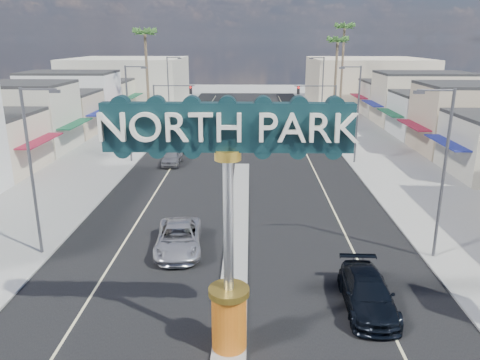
{
  "coord_description": "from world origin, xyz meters",
  "views": [
    {
      "loc": [
        0.74,
        -13.06,
        11.25
      ],
      "look_at": [
        0.21,
        10.73,
        4.08
      ],
      "focal_mm": 35.0,
      "sensor_mm": 36.0,
      "label": 1
    }
  ],
  "objects_px": {
    "palm_left_far": "(145,37)",
    "palm_right_far": "(344,32)",
    "traffic_signal_left": "(169,99)",
    "suv_right": "(368,293)",
    "streetlight_l_far": "(169,86)",
    "car_parked_left": "(172,157)",
    "streetlight_r_near": "(441,167)",
    "city_bus": "(183,129)",
    "traffic_signal_right": "(320,100)",
    "suv_left": "(179,238)",
    "gateway_sign": "(228,202)",
    "streetlight_r_far": "(321,87)",
    "streetlight_l_mid": "(130,109)",
    "palm_right_mid": "(337,44)",
    "streetlight_r_mid": "(356,110)",
    "streetlight_l_near": "(34,164)"
  },
  "relations": [
    {
      "from": "traffic_signal_right",
      "to": "suv_right",
      "type": "relative_size",
      "value": 1.19
    },
    {
      "from": "traffic_signal_right",
      "to": "palm_left_far",
      "type": "bearing_deg",
      "value": 164.85
    },
    {
      "from": "palm_left_far",
      "to": "streetlight_r_near",
      "type": "bearing_deg",
      "value": -59.64
    },
    {
      "from": "streetlight_l_far",
      "to": "traffic_signal_left",
      "type": "bearing_deg",
      "value": -81.14
    },
    {
      "from": "traffic_signal_right",
      "to": "car_parked_left",
      "type": "relative_size",
      "value": 1.46
    },
    {
      "from": "gateway_sign",
      "to": "streetlight_r_far",
      "type": "distance_m",
      "value": 51.1
    },
    {
      "from": "streetlight_l_mid",
      "to": "streetlight_l_far",
      "type": "height_order",
      "value": "same"
    },
    {
      "from": "traffic_signal_right",
      "to": "streetlight_l_near",
      "type": "bearing_deg",
      "value": -119.99
    },
    {
      "from": "streetlight_l_far",
      "to": "streetlight_r_mid",
      "type": "xyz_separation_m",
      "value": [
        20.87,
        -22.0,
        0.0
      ]
    },
    {
      "from": "streetlight_l_mid",
      "to": "city_bus",
      "type": "distance_m",
      "value": 9.96
    },
    {
      "from": "palm_right_far",
      "to": "suv_left",
      "type": "distance_m",
      "value": 55.72
    },
    {
      "from": "streetlight_l_mid",
      "to": "streetlight_r_mid",
      "type": "distance_m",
      "value": 20.87
    },
    {
      "from": "streetlight_l_near",
      "to": "traffic_signal_right",
      "type": "bearing_deg",
      "value": 60.01
    },
    {
      "from": "gateway_sign",
      "to": "city_bus",
      "type": "height_order",
      "value": "gateway_sign"
    },
    {
      "from": "gateway_sign",
      "to": "streetlight_l_mid",
      "type": "height_order",
      "value": "gateway_sign"
    },
    {
      "from": "traffic_signal_right",
      "to": "suv_right",
      "type": "height_order",
      "value": "traffic_signal_right"
    },
    {
      "from": "streetlight_l_near",
      "to": "car_parked_left",
      "type": "relative_size",
      "value": 2.19
    },
    {
      "from": "streetlight_r_near",
      "to": "city_bus",
      "type": "distance_m",
      "value": 33.59
    },
    {
      "from": "traffic_signal_right",
      "to": "car_parked_left",
      "type": "xyz_separation_m",
      "value": [
        -15.73,
        -14.79,
        -3.58
      ]
    },
    {
      "from": "traffic_signal_right",
      "to": "suv_left",
      "type": "bearing_deg",
      "value": -110.34
    },
    {
      "from": "streetlight_l_far",
      "to": "suv_right",
      "type": "height_order",
      "value": "streetlight_l_far"
    },
    {
      "from": "suv_left",
      "to": "car_parked_left",
      "type": "relative_size",
      "value": 1.29
    },
    {
      "from": "traffic_signal_right",
      "to": "streetlight_l_mid",
      "type": "distance_m",
      "value": 24.11
    },
    {
      "from": "palm_right_far",
      "to": "suv_right",
      "type": "relative_size",
      "value": 2.8
    },
    {
      "from": "streetlight_r_far",
      "to": "palm_right_mid",
      "type": "distance_m",
      "value": 7.3
    },
    {
      "from": "streetlight_r_near",
      "to": "suv_left",
      "type": "relative_size",
      "value": 1.7
    },
    {
      "from": "streetlight_r_near",
      "to": "streetlight_l_mid",
      "type": "bearing_deg",
      "value": 136.21
    },
    {
      "from": "traffic_signal_right",
      "to": "palm_right_mid",
      "type": "xyz_separation_m",
      "value": [
        3.82,
        12.01,
        6.33
      ]
    },
    {
      "from": "palm_left_far",
      "to": "traffic_signal_left",
      "type": "bearing_deg",
      "value": -57.57
    },
    {
      "from": "streetlight_l_far",
      "to": "car_parked_left",
      "type": "distance_m",
      "value": 23.53
    },
    {
      "from": "streetlight_r_far",
      "to": "suv_right",
      "type": "xyz_separation_m",
      "value": [
        -4.57,
        -46.99,
        -4.34
      ]
    },
    {
      "from": "streetlight_l_far",
      "to": "car_parked_left",
      "type": "relative_size",
      "value": 2.19
    },
    {
      "from": "city_bus",
      "to": "streetlight_l_far",
      "type": "bearing_deg",
      "value": 99.59
    },
    {
      "from": "traffic_signal_left",
      "to": "suv_right",
      "type": "height_order",
      "value": "traffic_signal_left"
    },
    {
      "from": "streetlight_r_far",
      "to": "car_parked_left",
      "type": "distance_m",
      "value": 28.76
    },
    {
      "from": "traffic_signal_right",
      "to": "streetlight_r_far",
      "type": "relative_size",
      "value": 0.67
    },
    {
      "from": "streetlight_r_far",
      "to": "suv_right",
      "type": "relative_size",
      "value": 1.79
    },
    {
      "from": "palm_left_far",
      "to": "palm_right_far",
      "type": "height_order",
      "value": "palm_right_far"
    },
    {
      "from": "suv_right",
      "to": "city_bus",
      "type": "bearing_deg",
      "value": 112.08
    },
    {
      "from": "streetlight_l_far",
      "to": "suv_right",
      "type": "bearing_deg",
      "value": -70.87
    },
    {
      "from": "suv_left",
      "to": "city_bus",
      "type": "bearing_deg",
      "value": 92.08
    },
    {
      "from": "streetlight_l_mid",
      "to": "gateway_sign",
      "type": "bearing_deg",
      "value": -69.58
    },
    {
      "from": "gateway_sign",
      "to": "traffic_signal_right",
      "type": "distance_m",
      "value": 43.04
    },
    {
      "from": "suv_left",
      "to": "car_parked_left",
      "type": "bearing_deg",
      "value": 94.93
    },
    {
      "from": "palm_right_mid",
      "to": "streetlight_l_mid",
      "type": "bearing_deg",
      "value": -132.03
    },
    {
      "from": "streetlight_l_near",
      "to": "streetlight_r_far",
      "type": "relative_size",
      "value": 1.0
    },
    {
      "from": "streetlight_l_mid",
      "to": "palm_left_far",
      "type": "xyz_separation_m",
      "value": [
        -2.57,
        20.0,
        6.43
      ]
    },
    {
      "from": "gateway_sign",
      "to": "car_parked_left",
      "type": "height_order",
      "value": "gateway_sign"
    },
    {
      "from": "streetlight_r_near",
      "to": "streetlight_r_mid",
      "type": "xyz_separation_m",
      "value": [
        0.0,
        20.0,
        0.0
      ]
    },
    {
      "from": "streetlight_l_near",
      "to": "palm_left_far",
      "type": "relative_size",
      "value": 0.69
    }
  ]
}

